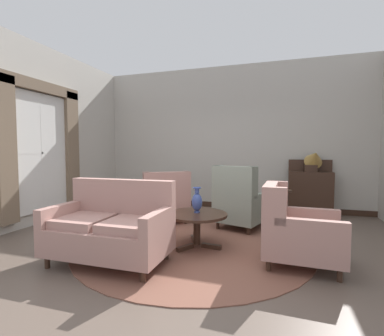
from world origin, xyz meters
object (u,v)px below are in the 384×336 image
(side_table, at_px, (278,205))
(gramophone, at_px, (314,159))
(porcelain_vase, at_px, (197,201))
(settee, at_px, (111,228))
(sideboard, at_px, (310,190))
(armchair_near_window, at_px, (165,200))
(coffee_table, at_px, (197,220))
(armchair_beside_settee, at_px, (295,231))
(armchair_near_sideboard, at_px, (239,203))

(side_table, distance_m, gramophone, 1.47)
(porcelain_vase, bearing_deg, settee, -132.97)
(porcelain_vase, distance_m, settee, 1.23)
(porcelain_vase, distance_m, sideboard, 3.07)
(settee, height_order, armchair_near_window, settee)
(coffee_table, xyz_separation_m, armchair_near_window, (-0.99, 1.15, 0.02))
(armchair_near_window, bearing_deg, sideboard, 175.79)
(armchair_near_window, distance_m, side_table, 2.08)
(armchair_beside_settee, bearing_deg, armchair_near_sideboard, 34.16)
(coffee_table, distance_m, armchair_near_window, 1.52)
(armchair_near_window, bearing_deg, side_table, 156.10)
(armchair_near_sideboard, bearing_deg, side_table, -133.06)
(settee, xyz_separation_m, side_table, (1.91, 2.30, -0.02))
(coffee_table, relative_size, settee, 0.59)
(gramophone, bearing_deg, armchair_near_window, -153.84)
(side_table, bearing_deg, settee, -129.73)
(porcelain_vase, bearing_deg, armchair_beside_settee, -12.72)
(armchair_beside_settee, bearing_deg, sideboard, -6.27)
(armchair_beside_settee, bearing_deg, coffee_table, 81.20)
(armchair_beside_settee, relative_size, gramophone, 1.78)
(settee, xyz_separation_m, gramophone, (2.59, 3.33, 0.77))
(settee, relative_size, armchair_near_window, 1.21)
(coffee_table, distance_m, side_table, 1.81)
(armchair_near_sideboard, xyz_separation_m, armchair_beside_settee, (0.85, -1.35, -0.04))
(armchair_near_window, distance_m, gramophone, 3.14)
(armchair_near_sideboard, relative_size, side_table, 1.66)
(coffee_table, bearing_deg, porcelain_vase, 105.80)
(armchair_near_sideboard, height_order, armchair_beside_settee, armchair_near_sideboard)
(settee, relative_size, sideboard, 1.23)
(sideboard, bearing_deg, side_table, -119.06)
(armchair_near_sideboard, distance_m, gramophone, 2.05)
(coffee_table, relative_size, armchair_near_window, 0.72)
(armchair_beside_settee, bearing_deg, side_table, 9.23)
(porcelain_vase, bearing_deg, gramophone, 54.27)
(coffee_table, bearing_deg, armchair_beside_settee, -10.77)
(porcelain_vase, height_order, settee, settee)
(armchair_near_sideboard, distance_m, sideboard, 1.95)
(coffee_table, distance_m, armchair_near_sideboard, 1.19)
(side_table, bearing_deg, sideboard, 60.94)
(armchair_beside_settee, distance_m, sideboard, 2.87)
(settee, xyz_separation_m, armchair_near_window, (-0.15, 1.99, -0.00))
(coffee_table, xyz_separation_m, armchair_beside_settee, (1.29, -0.24, 0.02))
(armchair_beside_settee, bearing_deg, gramophone, -7.57)
(side_table, bearing_deg, armchair_near_sideboard, -150.67)
(armchair_near_window, bearing_deg, settee, 61.92)
(side_table, height_order, gramophone, gramophone)
(armchair_near_window, height_order, sideboard, sideboard)
(armchair_near_window, bearing_deg, armchair_near_sideboard, 145.64)
(armchair_beside_settee, xyz_separation_m, gramophone, (0.46, 2.74, 0.78))
(armchair_near_sideboard, bearing_deg, sideboard, -112.71)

